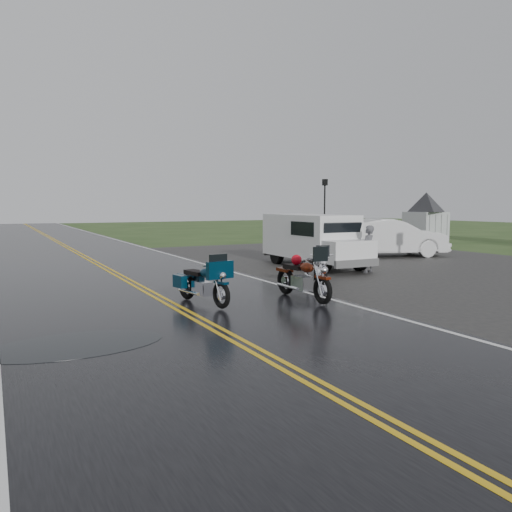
{
  "coord_description": "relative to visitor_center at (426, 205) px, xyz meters",
  "views": [
    {
      "loc": [
        -3.76,
        -10.35,
        2.44
      ],
      "look_at": [
        2.8,
        2.0,
        1.0
      ],
      "focal_mm": 35.0,
      "sensor_mm": 36.0,
      "label": 1
    }
  ],
  "objects": [
    {
      "name": "ground",
      "position": [
        -20.0,
        -12.0,
        -2.4
      ],
      "size": [
        120.0,
        120.0,
        0.0
      ],
      "primitive_type": "plane",
      "color": "#2D471E",
      "rests_on": "ground"
    },
    {
      "name": "road",
      "position": [
        -20.0,
        -2.0,
        -2.38
      ],
      "size": [
        8.0,
        100.0,
        0.04
      ],
      "primitive_type": "cube",
      "color": "black",
      "rests_on": "ground"
    },
    {
      "name": "parking_pad",
      "position": [
        -9.0,
        -7.0,
        -2.38
      ],
      "size": [
        14.0,
        24.0,
        0.03
      ],
      "primitive_type": "cube",
      "color": "black",
      "rests_on": "ground"
    },
    {
      "name": "visitor_center",
      "position": [
        0.0,
        0.0,
        0.0
      ],
      "size": [
        16.0,
        10.0,
        4.8
      ],
      "primitive_type": null,
      "color": "#A8AAAD",
      "rests_on": "ground"
    },
    {
      "name": "motorcycle_red",
      "position": [
        -16.85,
        -12.73,
        -1.72
      ],
      "size": [
        0.85,
        2.32,
        1.37
      ],
      "primitive_type": null,
      "rotation": [
        0.0,
        0.0,
        0.0
      ],
      "color": "#4F1709",
      "rests_on": "ground"
    },
    {
      "name": "motorcycle_teal",
      "position": [
        -19.17,
        -12.01,
        -1.77
      ],
      "size": [
        1.15,
        2.24,
        1.26
      ],
      "primitive_type": null,
      "rotation": [
        0.0,
        0.0,
        0.18
      ],
      "color": "#042235",
      "rests_on": "ground"
    },
    {
      "name": "motorcycle_silver",
      "position": [
        -15.63,
        -11.05,
        -1.78
      ],
      "size": [
        1.46,
        2.22,
        1.24
      ],
      "primitive_type": null,
      "rotation": [
        0.0,
        0.0,
        -0.37
      ],
      "color": "#A2A3A9",
      "rests_on": "ground"
    },
    {
      "name": "van_white",
      "position": [
        -13.5,
        -8.07,
        -1.35
      ],
      "size": [
        2.04,
        5.37,
        2.1
      ],
      "primitive_type": null,
      "rotation": [
        0.0,
        0.0,
        -0.01
      ],
      "color": "white",
      "rests_on": "ground"
    },
    {
      "name": "person_at_van",
      "position": [
        -11.97,
        -8.64,
        -1.56
      ],
      "size": [
        0.72,
        0.62,
        1.68
      ],
      "primitive_type": "imported",
      "rotation": [
        0.0,
        0.0,
        3.56
      ],
      "color": "#505055",
      "rests_on": "ground"
    },
    {
      "name": "sedan_white",
      "position": [
        -7.37,
        -4.72,
        -1.52
      ],
      "size": [
        5.66,
        3.45,
        1.76
      ],
      "primitive_type": "imported",
      "rotation": [
        0.0,
        0.0,
        1.25
      ],
      "color": "silver",
      "rests_on": "ground"
    },
    {
      "name": "lamp_post_far_right",
      "position": [
        -5.55,
        2.9,
        -0.37
      ],
      "size": [
        0.35,
        0.35,
        4.05
      ],
      "primitive_type": null,
      "color": "black",
      "rests_on": "ground"
    }
  ]
}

